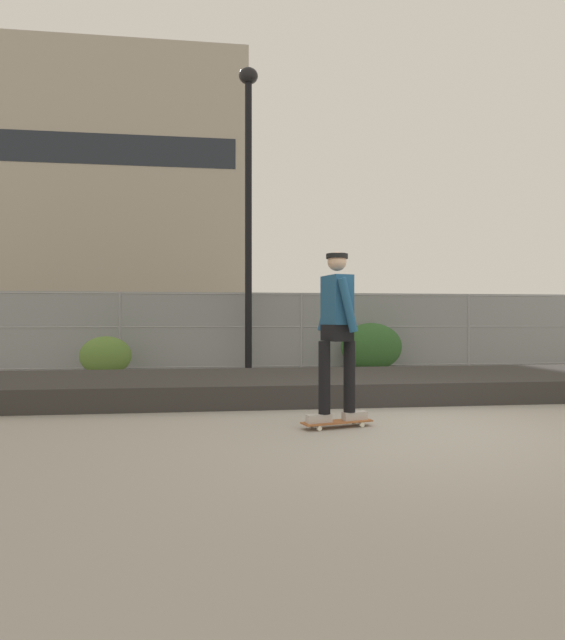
% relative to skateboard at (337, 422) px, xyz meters
% --- Properties ---
extents(ground_plane, '(120.00, 120.00, 0.00)m').
position_rel_skateboard_xyz_m(ground_plane, '(0.72, -0.19, -0.06)').
color(ground_plane, '#9E998E').
extents(gravel_berm, '(11.89, 2.59, 0.32)m').
position_rel_skateboard_xyz_m(gravel_berm, '(0.72, 2.46, 0.10)').
color(gravel_berm, '#33302D').
rests_on(gravel_berm, ground_plane).
extents(skateboard, '(0.82, 0.39, 0.07)m').
position_rel_skateboard_xyz_m(skateboard, '(0.00, 0.00, 0.00)').
color(skateboard, '#9E5B33').
rests_on(skateboard, ground_plane).
extents(skater, '(0.72, 0.62, 1.86)m').
position_rel_skateboard_xyz_m(skater, '(-0.00, 0.00, 1.08)').
color(skater, '#B2ADA8').
rests_on(skater, skateboard).
extents(chain_fence, '(17.33, 0.06, 1.85)m').
position_rel_skateboard_xyz_m(chain_fence, '(0.72, 6.96, 0.87)').
color(chain_fence, gray).
rests_on(chain_fence, ground_plane).
extents(street_lamp, '(0.44, 0.44, 6.99)m').
position_rel_skateboard_xyz_m(street_lamp, '(-0.61, 6.36, 4.28)').
color(street_lamp, black).
rests_on(street_lamp, ground_plane).
extents(parked_car_near, '(4.46, 2.07, 1.66)m').
position_rel_skateboard_xyz_m(parked_car_near, '(-4.99, 9.99, 0.78)').
color(parked_car_near, maroon).
rests_on(parked_car_near, ground_plane).
extents(parked_car_mid, '(4.51, 2.18, 1.66)m').
position_rel_skateboard_xyz_m(parked_car_mid, '(1.98, 9.71, 0.78)').
color(parked_car_mid, '#474C54').
rests_on(parked_car_mid, ground_plane).
extents(parked_car_far, '(4.48, 2.10, 1.66)m').
position_rel_skateboard_xyz_m(parked_car_far, '(8.57, 9.89, 0.78)').
color(parked_car_far, black).
rests_on(parked_car_far, ground_plane).
extents(library_building, '(27.53, 14.12, 24.14)m').
position_rel_skateboard_xyz_m(library_building, '(-12.54, 44.60, 12.01)').
color(library_building, '#9E9384').
rests_on(library_building, ground_plane).
extents(shrub_left, '(1.08, 0.89, 0.84)m').
position_rel_skateboard_xyz_m(shrub_left, '(-3.69, 5.90, 0.36)').
color(shrub_left, '#567A33').
rests_on(shrub_left, ground_plane).
extents(shrub_center, '(1.44, 1.18, 1.11)m').
position_rel_skateboard_xyz_m(shrub_center, '(2.28, 6.26, 0.50)').
color(shrub_center, '#2D5B28').
rests_on(shrub_center, ground_plane).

